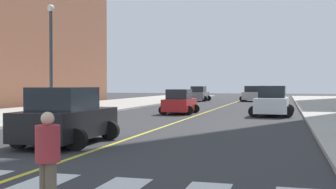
{
  "coord_description": "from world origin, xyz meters",
  "views": [
    {
      "loc": [
        6.02,
        -3.27,
        2.14
      ],
      "look_at": [
        -3.07,
        30.09,
        1.39
      ],
      "focal_mm": 46.02,
      "sensor_mm": 36.0,
      "label": 1
    }
  ],
  "objects_px": {
    "car_white_third": "(272,102)",
    "pedestrian_crossing": "(48,156)",
    "street_lamp": "(51,51)",
    "car_black_nearest": "(66,118)",
    "car_red_second": "(180,102)",
    "car_gray_fifth": "(199,94)",
    "car_silver_fourth": "(252,94)"
  },
  "relations": [
    {
      "from": "car_red_second",
      "to": "car_white_third",
      "type": "bearing_deg",
      "value": -4.56
    },
    {
      "from": "car_gray_fifth",
      "to": "pedestrian_crossing",
      "type": "xyz_separation_m",
      "value": [
        7.26,
        -50.15,
        -0.0
      ]
    },
    {
      "from": "car_white_third",
      "to": "car_gray_fifth",
      "type": "bearing_deg",
      "value": -66.13
    },
    {
      "from": "car_red_second",
      "to": "car_white_third",
      "type": "height_order",
      "value": "car_white_third"
    },
    {
      "from": "car_white_third",
      "to": "street_lamp",
      "type": "relative_size",
      "value": 0.69
    },
    {
      "from": "car_white_third",
      "to": "pedestrian_crossing",
      "type": "relative_size",
      "value": 2.82
    },
    {
      "from": "car_black_nearest",
      "to": "car_gray_fifth",
      "type": "height_order",
      "value": "car_black_nearest"
    },
    {
      "from": "car_silver_fourth",
      "to": "street_lamp",
      "type": "bearing_deg",
      "value": 77.14
    },
    {
      "from": "car_white_third",
      "to": "pedestrian_crossing",
      "type": "bearing_deg",
      "value": 85.11
    },
    {
      "from": "car_black_nearest",
      "to": "pedestrian_crossing",
      "type": "height_order",
      "value": "car_black_nearest"
    },
    {
      "from": "car_white_third",
      "to": "car_silver_fourth",
      "type": "height_order",
      "value": "car_white_third"
    },
    {
      "from": "car_gray_fifth",
      "to": "street_lamp",
      "type": "xyz_separation_m",
      "value": [
        -2.6,
        -33.25,
        3.32
      ]
    },
    {
      "from": "car_red_second",
      "to": "car_gray_fifth",
      "type": "distance_m",
      "value": 25.72
    },
    {
      "from": "car_black_nearest",
      "to": "car_red_second",
      "type": "relative_size",
      "value": 1.12
    },
    {
      "from": "car_gray_fifth",
      "to": "pedestrian_crossing",
      "type": "relative_size",
      "value": 2.65
    },
    {
      "from": "car_white_third",
      "to": "car_gray_fifth",
      "type": "height_order",
      "value": "car_white_third"
    },
    {
      "from": "car_white_third",
      "to": "pedestrian_crossing",
      "type": "xyz_separation_m",
      "value": [
        -3.02,
        -24.28,
        -0.05
      ]
    },
    {
      "from": "car_red_second",
      "to": "pedestrian_crossing",
      "type": "relative_size",
      "value": 2.45
    },
    {
      "from": "car_white_third",
      "to": "pedestrian_crossing",
      "type": "height_order",
      "value": "car_white_third"
    },
    {
      "from": "car_silver_fourth",
      "to": "car_gray_fifth",
      "type": "xyz_separation_m",
      "value": [
        -6.91,
        -1.15,
        -0.02
      ]
    },
    {
      "from": "car_red_second",
      "to": "car_silver_fourth",
      "type": "height_order",
      "value": "car_silver_fourth"
    },
    {
      "from": "car_silver_fourth",
      "to": "car_gray_fifth",
      "type": "relative_size",
      "value": 1.04
    },
    {
      "from": "car_silver_fourth",
      "to": "car_red_second",
      "type": "bearing_deg",
      "value": 85.41
    },
    {
      "from": "street_lamp",
      "to": "car_white_third",
      "type": "bearing_deg",
      "value": 29.82
    },
    {
      "from": "pedestrian_crossing",
      "to": "car_white_third",
      "type": "bearing_deg",
      "value": 109.21
    },
    {
      "from": "car_white_third",
      "to": "car_silver_fourth",
      "type": "relative_size",
      "value": 1.02
    },
    {
      "from": "car_red_second",
      "to": "car_silver_fourth",
      "type": "bearing_deg",
      "value": 81.59
    },
    {
      "from": "car_silver_fourth",
      "to": "pedestrian_crossing",
      "type": "height_order",
      "value": "car_silver_fourth"
    },
    {
      "from": "car_red_second",
      "to": "car_gray_fifth",
      "type": "bearing_deg",
      "value": 96.71
    },
    {
      "from": "street_lamp",
      "to": "car_black_nearest",
      "type": "bearing_deg",
      "value": -56.84
    },
    {
      "from": "car_black_nearest",
      "to": "car_white_third",
      "type": "xyz_separation_m",
      "value": [
        6.78,
        16.72,
        0.02
      ]
    },
    {
      "from": "car_red_second",
      "to": "car_black_nearest",
      "type": "bearing_deg",
      "value": -91.39
    }
  ]
}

